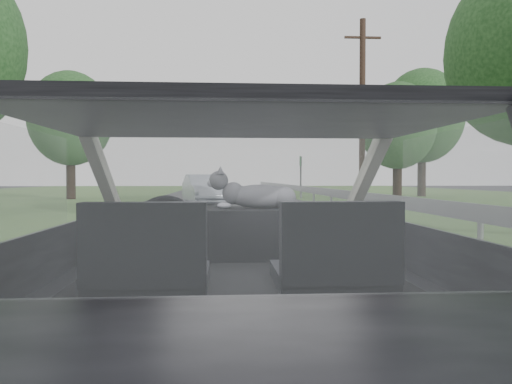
{
  "coord_description": "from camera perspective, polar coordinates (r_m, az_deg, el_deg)",
  "views": [
    {
      "loc": [
        -0.08,
        -2.41,
        1.19
      ],
      "look_at": [
        0.11,
        0.53,
        1.1
      ],
      "focal_mm": 35.0,
      "sensor_mm": 36.0,
      "label": 1
    }
  ],
  "objects": [
    {
      "name": "subject_car",
      "position": [
        2.46,
        -1.81,
        -9.2
      ],
      "size": [
        1.8,
        4.0,
        1.45
      ],
      "primitive_type": "cube",
      "color": "black",
      "rests_on": "ground"
    },
    {
      "name": "dashboard",
      "position": [
        3.06,
        -2.23,
        -4.69
      ],
      "size": [
        1.58,
        0.45,
        0.3
      ],
      "primitive_type": "cube",
      "color": "black",
      "rests_on": "subject_car"
    },
    {
      "name": "driver_seat",
      "position": [
        2.17,
        -12.24,
        -6.54
      ],
      "size": [
        0.5,
        0.72,
        0.42
      ],
      "primitive_type": "cube",
      "color": "black",
      "rests_on": "subject_car"
    },
    {
      "name": "passenger_seat",
      "position": [
        2.2,
        9.0,
        -6.41
      ],
      "size": [
        0.5,
        0.72,
        0.42
      ],
      "primitive_type": "cube",
      "color": "black",
      "rests_on": "subject_car"
    },
    {
      "name": "steering_wheel",
      "position": [
        2.77,
        -10.36,
        -3.91
      ],
      "size": [
        0.36,
        0.36,
        0.04
      ],
      "primitive_type": "torus",
      "color": "black",
      "rests_on": "dashboard"
    },
    {
      "name": "cat",
      "position": [
        3.05,
        0.51,
        -0.32
      ],
      "size": [
        0.57,
        0.21,
        0.25
      ],
      "primitive_type": "ellipsoid",
      "rotation": [
        0.0,
        0.0,
        -0.06
      ],
      "color": "gray",
      "rests_on": "dashboard"
    },
    {
      "name": "guardrail",
      "position": [
        13.18,
        15.61,
        -1.06
      ],
      "size": [
        0.05,
        90.0,
        0.32
      ],
      "primitive_type": "cube",
      "color": "gray",
      "rests_on": "ground"
    },
    {
      "name": "other_car",
      "position": [
        21.74,
        -5.95,
        0.26
      ],
      "size": [
        2.41,
        4.3,
        1.33
      ],
      "primitive_type": "imported",
      "rotation": [
        0.0,
        0.0,
        0.21
      ],
      "color": "#A8B0BF",
      "rests_on": "ground"
    },
    {
      "name": "highway_sign",
      "position": [
        29.55,
        5.13,
        1.71
      ],
      "size": [
        0.34,
        0.97,
        2.45
      ],
      "primitive_type": "cube",
      "rotation": [
        0.0,
        0.0,
        -0.26
      ],
      "color": "#16692A",
      "rests_on": "ground"
    },
    {
      "name": "utility_pole",
      "position": [
        23.86,
        12.05,
        8.98
      ],
      "size": [
        0.35,
        0.35,
        8.5
      ],
      "primitive_type": "cylinder",
      "rotation": [
        0.0,
        0.0,
        0.31
      ],
      "color": "#402E24",
      "rests_on": "ground"
    },
    {
      "name": "tree_2",
      "position": [
        27.41,
        15.88,
        5.42
      ],
      "size": [
        5.09,
        5.09,
        6.05
      ],
      "primitive_type": null,
      "rotation": [
        0.0,
        0.0,
        -0.34
      ],
      "color": "#153516",
      "rests_on": "ground"
    },
    {
      "name": "tree_3",
      "position": [
        33.54,
        18.45,
        6.26
      ],
      "size": [
        5.31,
        5.31,
        7.87
      ],
      "primitive_type": null,
      "rotation": [
        0.0,
        0.0,
        -0.02
      ],
      "color": "#153516",
      "rests_on": "ground"
    },
    {
      "name": "tree_6",
      "position": [
        29.33,
        -20.44,
        5.9
      ],
      "size": [
        5.98,
        5.98,
        6.83
      ],
      "primitive_type": null,
      "rotation": [
        0.0,
        0.0,
        -0.43
      ],
      "color": "#153516",
      "rests_on": "ground"
    }
  ]
}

